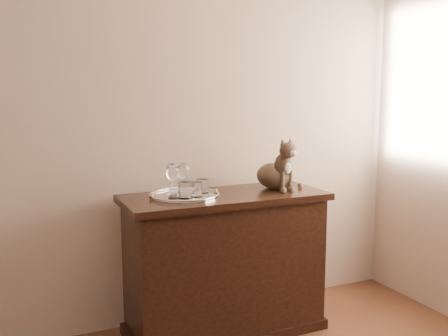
# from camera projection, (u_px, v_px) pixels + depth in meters

# --- Properties ---
(wall_back) EXTENTS (4.00, 0.10, 2.70)m
(wall_back) POSITION_uv_depth(u_px,v_px,m) (108.00, 108.00, 2.88)
(wall_back) COLOR tan
(wall_back) RESTS_ON ground
(sideboard) EXTENTS (1.20, 0.50, 0.85)m
(sideboard) POSITION_uv_depth(u_px,v_px,m) (225.00, 264.00, 2.98)
(sideboard) COLOR black
(sideboard) RESTS_ON ground
(tray) EXTENTS (0.40, 0.40, 0.01)m
(tray) POSITION_uv_depth(u_px,v_px,m) (185.00, 196.00, 2.84)
(tray) COLOR white
(tray) RESTS_ON sideboard
(wine_glass_a) EXTENTS (0.07, 0.07, 0.18)m
(wine_glass_a) POSITION_uv_depth(u_px,v_px,m) (172.00, 179.00, 2.84)
(wine_glass_a) COLOR silver
(wine_glass_a) RESTS_ON tray
(wine_glass_c) EXTENTS (0.07, 0.07, 0.18)m
(wine_glass_c) POSITION_uv_depth(u_px,v_px,m) (173.00, 182.00, 2.75)
(wine_glass_c) COLOR white
(wine_glass_c) RESTS_ON tray
(wine_glass_d) EXTENTS (0.07, 0.07, 0.19)m
(wine_glass_d) POSITION_uv_depth(u_px,v_px,m) (183.00, 179.00, 2.81)
(wine_glass_d) COLOR white
(wine_glass_d) RESTS_ON tray
(tumbler_a) EXTENTS (0.07, 0.07, 0.08)m
(tumbler_a) POSITION_uv_depth(u_px,v_px,m) (196.00, 189.00, 2.79)
(tumbler_a) COLOR silver
(tumbler_a) RESTS_ON tray
(tumbler_b) EXTENTS (0.08, 0.08, 0.09)m
(tumbler_b) POSITION_uv_depth(u_px,v_px,m) (185.00, 190.00, 2.75)
(tumbler_b) COLOR white
(tumbler_b) RESTS_ON tray
(tumbler_c) EXTENTS (0.07, 0.07, 0.08)m
(tumbler_c) POSITION_uv_depth(u_px,v_px,m) (202.00, 186.00, 2.90)
(tumbler_c) COLOR silver
(tumbler_c) RESTS_ON tray
(cat) EXTENTS (0.36, 0.34, 0.32)m
(cat) POSITION_uv_depth(u_px,v_px,m) (275.00, 163.00, 3.06)
(cat) COLOR brown
(cat) RESTS_ON sideboard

